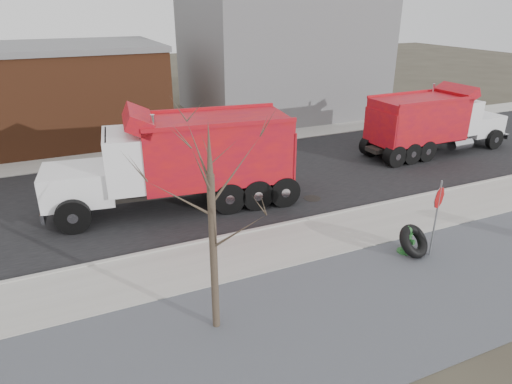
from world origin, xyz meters
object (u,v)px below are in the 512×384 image
fire_hydrant (407,241)px  truck_tire (414,241)px  dump_truck_red_a (433,120)px  stop_sign (438,205)px  dump_truck_red_b (183,157)px

fire_hydrant → truck_tire: (0.10, -0.19, 0.05)m
fire_hydrant → truck_tire: 0.22m
dump_truck_red_a → stop_sign: bearing=-134.6°
truck_tire → dump_truck_red_a: dump_truck_red_a is taller
truck_tire → fire_hydrant: bearing=117.5°
fire_hydrant → dump_truck_red_b: bearing=109.3°
dump_truck_red_b → dump_truck_red_a: bearing=-167.2°
dump_truck_red_b → stop_sign: bearing=138.3°
fire_hydrant → dump_truck_red_a: (8.27, 7.67, 1.30)m
truck_tire → dump_truck_red_b: bearing=129.6°
truck_tire → dump_truck_red_b: (-5.44, 6.59, 1.50)m
fire_hydrant → dump_truck_red_b: dump_truck_red_b is taller
stop_sign → dump_truck_red_b: 9.06m
dump_truck_red_a → dump_truck_red_b: size_ratio=0.89×
fire_hydrant → dump_truck_red_a: dump_truck_red_a is taller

